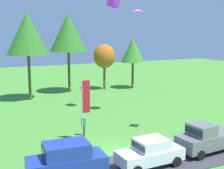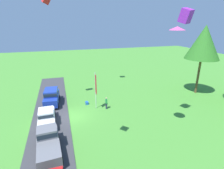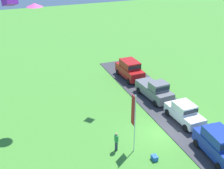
{
  "view_description": "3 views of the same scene",
  "coord_description": "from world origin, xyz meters",
  "px_view_note": "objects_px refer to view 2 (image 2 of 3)",
  "views": [
    {
      "loc": [
        -9.4,
        -19.46,
        8.72
      ],
      "look_at": [
        1.28,
        3.26,
        4.43
      ],
      "focal_mm": 50.0,
      "sensor_mm": 36.0,
      "label": 1
    },
    {
      "loc": [
        20.26,
        -1.14,
        11.22
      ],
      "look_at": [
        2.35,
        4.31,
        4.65
      ],
      "focal_mm": 28.0,
      "sensor_mm": 36.0,
      "label": 2
    },
    {
      "loc": [
        -20.23,
        12.41,
        16.01
      ],
      "look_at": [
        1.97,
        3.75,
        4.68
      ],
      "focal_mm": 50.0,
      "sensor_mm": 36.0,
      "label": 3
    }
  ],
  "objects_px": {
    "person_on_lawn": "(106,103)",
    "kite_delta_mid_center": "(177,28)",
    "car_pickup_far_end": "(48,142)",
    "cooler_box": "(87,103)",
    "kite_box_high_right": "(186,16)",
    "flag_banner": "(96,87)",
    "car_suv_mid_row": "(51,96)",
    "tree_lone_near": "(204,42)",
    "car_sedan_near_entrance": "(47,116)"
  },
  "relations": [
    {
      "from": "person_on_lawn",
      "to": "kite_delta_mid_center",
      "type": "relative_size",
      "value": 1.22
    },
    {
      "from": "car_pickup_far_end",
      "to": "cooler_box",
      "type": "relative_size",
      "value": 9.16
    },
    {
      "from": "kite_box_high_right",
      "to": "person_on_lawn",
      "type": "bearing_deg",
      "value": -132.46
    },
    {
      "from": "flag_banner",
      "to": "car_suv_mid_row",
      "type": "bearing_deg",
      "value": -119.5
    },
    {
      "from": "car_pickup_far_end",
      "to": "cooler_box",
      "type": "bearing_deg",
      "value": 151.55
    },
    {
      "from": "tree_lone_near",
      "to": "flag_banner",
      "type": "bearing_deg",
      "value": -86.61
    },
    {
      "from": "tree_lone_near",
      "to": "car_pickup_far_end",
      "type": "bearing_deg",
      "value": -70.68
    },
    {
      "from": "person_on_lawn",
      "to": "cooler_box",
      "type": "bearing_deg",
      "value": -133.66
    },
    {
      "from": "car_pickup_far_end",
      "to": "kite_box_high_right",
      "type": "distance_m",
      "value": 17.51
    },
    {
      "from": "car_pickup_far_end",
      "to": "kite_box_high_right",
      "type": "relative_size",
      "value": 4.01
    },
    {
      "from": "flag_banner",
      "to": "kite_box_high_right",
      "type": "height_order",
      "value": "kite_box_high_right"
    },
    {
      "from": "car_suv_mid_row",
      "to": "person_on_lawn",
      "type": "height_order",
      "value": "car_suv_mid_row"
    },
    {
      "from": "person_on_lawn",
      "to": "tree_lone_near",
      "type": "relative_size",
      "value": 0.15
    },
    {
      "from": "car_pickup_far_end",
      "to": "cooler_box",
      "type": "height_order",
      "value": "car_pickup_far_end"
    },
    {
      "from": "cooler_box",
      "to": "car_sedan_near_entrance",
      "type": "bearing_deg",
      "value": -52.71
    },
    {
      "from": "car_suv_mid_row",
      "to": "kite_delta_mid_center",
      "type": "bearing_deg",
      "value": 45.86
    },
    {
      "from": "car_suv_mid_row",
      "to": "car_sedan_near_entrance",
      "type": "height_order",
      "value": "car_suv_mid_row"
    },
    {
      "from": "car_pickup_far_end",
      "to": "kite_delta_mid_center",
      "type": "bearing_deg",
      "value": 86.4
    },
    {
      "from": "tree_lone_near",
      "to": "kite_delta_mid_center",
      "type": "height_order",
      "value": "tree_lone_near"
    },
    {
      "from": "car_suv_mid_row",
      "to": "cooler_box",
      "type": "xyz_separation_m",
      "value": [
        1.42,
        4.85,
        -1.1
      ]
    },
    {
      "from": "car_sedan_near_entrance",
      "to": "kite_box_high_right",
      "type": "height_order",
      "value": "kite_box_high_right"
    },
    {
      "from": "car_suv_mid_row",
      "to": "tree_lone_near",
      "type": "bearing_deg",
      "value": 84.43
    },
    {
      "from": "cooler_box",
      "to": "kite_box_high_right",
      "type": "xyz_separation_m",
      "value": [
        8.16,
        8.81,
        11.72
      ]
    },
    {
      "from": "kite_box_high_right",
      "to": "car_suv_mid_row",
      "type": "bearing_deg",
      "value": -125.04
    },
    {
      "from": "car_suv_mid_row",
      "to": "cooler_box",
      "type": "distance_m",
      "value": 5.17
    },
    {
      "from": "kite_box_high_right",
      "to": "kite_delta_mid_center",
      "type": "bearing_deg",
      "value": -50.83
    },
    {
      "from": "cooler_box",
      "to": "tree_lone_near",
      "type": "bearing_deg",
      "value": 87.35
    },
    {
      "from": "person_on_lawn",
      "to": "cooler_box",
      "type": "height_order",
      "value": "person_on_lawn"
    },
    {
      "from": "kite_delta_mid_center",
      "to": "cooler_box",
      "type": "bearing_deg",
      "value": -145.54
    },
    {
      "from": "person_on_lawn",
      "to": "car_suv_mid_row",
      "type": "bearing_deg",
      "value": -116.99
    },
    {
      "from": "flag_banner",
      "to": "cooler_box",
      "type": "bearing_deg",
      "value": -151.69
    },
    {
      "from": "car_suv_mid_row",
      "to": "tree_lone_near",
      "type": "height_order",
      "value": "tree_lone_near"
    },
    {
      "from": "car_sedan_near_entrance",
      "to": "car_pickup_far_end",
      "type": "height_order",
      "value": "car_pickup_far_end"
    },
    {
      "from": "tree_lone_near",
      "to": "cooler_box",
      "type": "xyz_separation_m",
      "value": [
        -0.86,
        -18.58,
        -8.22
      ]
    },
    {
      "from": "car_sedan_near_entrance",
      "to": "person_on_lawn",
      "type": "height_order",
      "value": "car_sedan_near_entrance"
    },
    {
      "from": "tree_lone_near",
      "to": "cooler_box",
      "type": "distance_m",
      "value": 20.33
    },
    {
      "from": "flag_banner",
      "to": "cooler_box",
      "type": "height_order",
      "value": "flag_banner"
    },
    {
      "from": "person_on_lawn",
      "to": "flag_banner",
      "type": "bearing_deg",
      "value": -104.62
    },
    {
      "from": "car_suv_mid_row",
      "to": "car_pickup_far_end",
      "type": "bearing_deg",
      "value": -0.43
    },
    {
      "from": "car_suv_mid_row",
      "to": "tree_lone_near",
      "type": "xyz_separation_m",
      "value": [
        2.28,
        23.43,
        7.12
      ]
    },
    {
      "from": "flag_banner",
      "to": "cooler_box",
      "type": "relative_size",
      "value": 9.28
    },
    {
      "from": "car_sedan_near_entrance",
      "to": "car_pickup_far_end",
      "type": "xyz_separation_m",
      "value": [
        5.06,
        0.38,
        0.07
      ]
    },
    {
      "from": "car_suv_mid_row",
      "to": "kite_box_high_right",
      "type": "bearing_deg",
      "value": 54.96
    },
    {
      "from": "car_pickup_far_end",
      "to": "car_suv_mid_row",
      "type": "bearing_deg",
      "value": 179.57
    },
    {
      "from": "car_suv_mid_row",
      "to": "cooler_box",
      "type": "relative_size",
      "value": 8.42
    },
    {
      "from": "car_pickup_far_end",
      "to": "person_on_lawn",
      "type": "height_order",
      "value": "car_pickup_far_end"
    },
    {
      "from": "car_sedan_near_entrance",
      "to": "flag_banner",
      "type": "height_order",
      "value": "flag_banner"
    },
    {
      "from": "flag_banner",
      "to": "kite_box_high_right",
      "type": "xyz_separation_m",
      "value": [
        6.26,
        7.79,
        8.63
      ]
    },
    {
      "from": "person_on_lawn",
      "to": "tree_lone_near",
      "type": "height_order",
      "value": "tree_lone_near"
    },
    {
      "from": "tree_lone_near",
      "to": "kite_box_high_right",
      "type": "distance_m",
      "value": 12.68
    }
  ]
}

